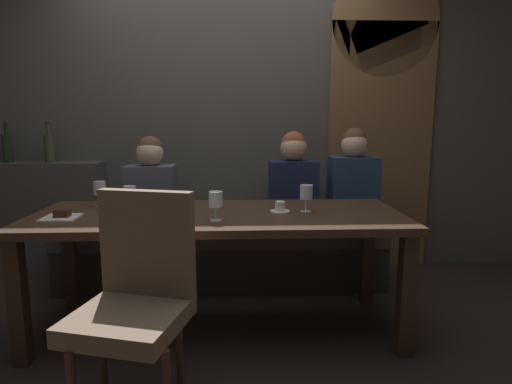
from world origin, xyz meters
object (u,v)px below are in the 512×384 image
wine_glass_far_left (100,189)px  espresso_cup (280,208)px  banquette_bench (223,258)px  wine_glass_near_left (217,201)px  wine_glass_end_right (130,195)px  dining_table (218,227)px  diner_far_end (353,182)px  dessert_plate (61,216)px  wine_glass_near_right (306,193)px  wine_glass_end_left (170,202)px  chair_near_side (137,290)px  diner_bearded (293,184)px  wine_bottle_dark_red (7,148)px  wine_bottle_pale_label (49,148)px

wine_glass_far_left → espresso_cup: (1.14, -0.21, -0.09)m
banquette_bench → wine_glass_near_left: (0.00, -0.90, 0.62)m
wine_glass_end_right → banquette_bench: bearing=52.9°
dining_table → diner_far_end: bearing=35.0°
wine_glass_far_left → dessert_plate: wine_glass_far_left is taller
dessert_plate → wine_glass_near_right: bearing=4.8°
dining_table → diner_far_end: diner_far_end is taller
wine_glass_end_left → dining_table: bearing=47.3°
dining_table → wine_glass_end_left: wine_glass_end_left is taller
chair_near_side → diner_far_end: 1.97m
diner_bearded → wine_bottle_dark_red: (-2.29, 0.36, 0.26)m
dining_table → diner_far_end: size_ratio=2.81×
diner_bearded → wine_glass_end_left: diner_bearded is taller
wine_glass_near_right → dessert_plate: 1.42m
banquette_bench → wine_glass_far_left: size_ratio=15.24×
wine_bottle_dark_red → espresso_cup: 2.39m
banquette_bench → wine_glass_end_left: 1.17m
espresso_cup → wine_glass_end_right: bearing=180.0°
espresso_cup → wine_glass_near_right: bearing=-0.5°
chair_near_side → wine_glass_near_left: size_ratio=5.98×
diner_bearded → chair_near_side: bearing=-121.4°
dining_table → wine_glass_near_right: bearing=1.2°
wine_bottle_pale_label → wine_glass_end_right: bearing=-48.6°
chair_near_side → wine_bottle_dark_red: wine_bottle_dark_red is taller
dining_table → wine_glass_end_right: (-0.52, 0.01, 0.20)m
diner_far_end → espresso_cup: (-0.63, -0.69, -0.05)m
dining_table → dessert_plate: 0.89m
dining_table → wine_glass_end_left: 0.41m
wine_bottle_dark_red → wine_glass_end_left: (1.51, -1.31, -0.21)m
diner_far_end → wine_glass_far_left: 1.84m
chair_near_side → wine_glass_near_right: 1.16m
dining_table → banquette_bench: bearing=90.0°
wine_glass_near_left → espresso_cup: 0.44m
wine_glass_end_right → wine_glass_end_left: 0.39m
diner_bearded → dessert_plate: (-1.42, -0.79, -0.05)m
diner_far_end → dessert_plate: bearing=-156.7°
espresso_cup → diner_bearded: bearing=76.2°
diner_far_end → dessert_plate: 2.05m
wine_glass_far_left → wine_glass_near_right: bearing=-9.2°
diner_far_end → wine_glass_end_right: size_ratio=4.77×
wine_glass_far_left → wine_glass_end_left: bearing=-42.6°
dining_table → wine_glass_end_right: wine_glass_end_right is taller
dining_table → wine_glass_near_right: wine_glass_near_right is taller
wine_glass_far_left → espresso_cup: 1.16m
diner_far_end → espresso_cup: diner_far_end is taller
wine_bottle_dark_red → espresso_cup: bearing=-26.0°
wine_glass_end_right → wine_glass_far_left: (-0.24, 0.21, 0.00)m
chair_near_side → wine_bottle_pale_label: size_ratio=3.01×
chair_near_side → wine_glass_end_left: chair_near_side is taller
wine_glass_near_right → wine_glass_end_left: size_ratio=1.00×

